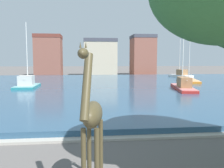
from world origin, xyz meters
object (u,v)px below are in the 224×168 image
object	(u,v)px
sailboat_orange	(188,81)
sailboat_red	(182,87)
sailboat_white	(179,76)
sailboat_teal	(28,86)
giraffe_statue	(92,118)

from	to	relation	value
sailboat_orange	sailboat_red	size ratio (longest dim) A/B	1.10
sailboat_white	sailboat_red	bearing A→B (deg)	-110.87
sailboat_teal	sailboat_red	world-z (taller)	sailboat_teal
giraffe_statue	sailboat_red	distance (m)	22.85
sailboat_white	giraffe_statue	bearing A→B (deg)	-114.89
sailboat_teal	sailboat_white	bearing A→B (deg)	31.28
sailboat_orange	sailboat_white	world-z (taller)	sailboat_orange
sailboat_red	sailboat_orange	bearing A→B (deg)	62.85
sailboat_orange	sailboat_red	world-z (taller)	sailboat_orange
giraffe_statue	sailboat_teal	xyz separation A→B (m)	(-7.34, 23.82, -1.50)
sailboat_red	sailboat_white	bearing A→B (deg)	69.13
giraffe_statue	sailboat_teal	world-z (taller)	sailboat_teal
sailboat_orange	sailboat_red	bearing A→B (deg)	-117.15
giraffe_statue	sailboat_red	bearing A→B (deg)	61.45
sailboat_orange	giraffe_statue	bearing A→B (deg)	-118.09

